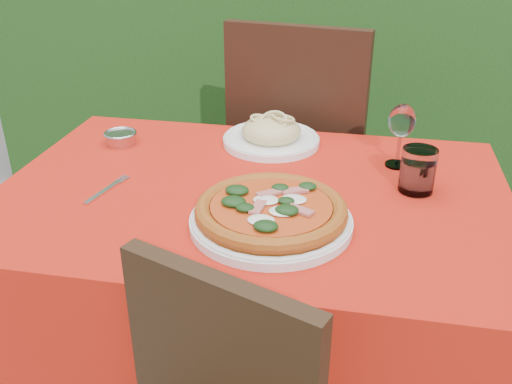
% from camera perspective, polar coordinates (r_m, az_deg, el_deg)
% --- Properties ---
extents(hedge, '(3.20, 0.55, 1.78)m').
position_cam_1_polar(hedge, '(2.84, 6.11, 17.38)').
color(hedge, black).
rests_on(hedge, ground).
extents(dining_table, '(1.26, 0.86, 0.75)m').
position_cam_1_polar(dining_table, '(1.49, -0.39, -4.96)').
color(dining_table, '#462816').
rests_on(dining_table, ground).
extents(chair_far, '(0.55, 0.55, 1.05)m').
position_cam_1_polar(chair_far, '(2.06, 4.68, 4.54)').
color(chair_far, black).
rests_on(chair_far, ground).
extents(pizza_plate, '(0.39, 0.39, 0.07)m').
position_cam_1_polar(pizza_plate, '(1.24, 1.51, -2.16)').
color(pizza_plate, silver).
rests_on(pizza_plate, dining_table).
extents(pasta_plate, '(0.28, 0.28, 0.08)m').
position_cam_1_polar(pasta_plate, '(1.68, 1.53, 5.75)').
color(pasta_plate, white).
rests_on(pasta_plate, dining_table).
extents(water_glass, '(0.08, 0.08, 0.11)m').
position_cam_1_polar(water_glass, '(1.44, 15.85, 1.89)').
color(water_glass, white).
rests_on(water_glass, dining_table).
extents(wine_glass, '(0.07, 0.07, 0.17)m').
position_cam_1_polar(wine_glass, '(1.54, 14.37, 6.67)').
color(wine_glass, silver).
rests_on(wine_glass, dining_table).
extents(fork, '(0.06, 0.18, 0.00)m').
position_cam_1_polar(fork, '(1.44, -15.09, -0.02)').
color(fork, silver).
rests_on(fork, dining_table).
extents(steel_ramekin, '(0.09, 0.09, 0.03)m').
position_cam_1_polar(steel_ramekin, '(1.73, -13.37, 5.23)').
color(steel_ramekin, '#BABAC1').
rests_on(steel_ramekin, dining_table).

